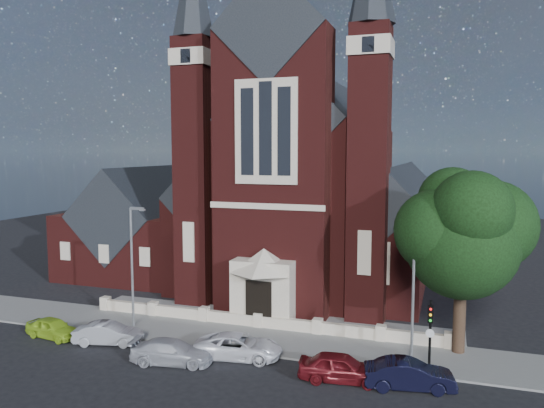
{
  "coord_description": "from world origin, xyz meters",
  "views": [
    {
      "loc": [
        11.72,
        -25.62,
        11.75
      ],
      "look_at": [
        -0.93,
        12.0,
        7.74
      ],
      "focal_mm": 35.0,
      "sensor_mm": 36.0,
      "label": 1
    }
  ],
  "objects_px": {
    "street_lamp_right": "(415,281)",
    "car_white_suv": "(238,346)",
    "street_tree": "(464,236)",
    "street_lamp_left": "(133,260)",
    "car_lime_van": "(53,328)",
    "car_navy": "(409,375)",
    "car_silver_a": "(108,334)",
    "parish_hall": "(143,232)",
    "traffic_signal": "(430,327)",
    "church": "(318,189)",
    "car_silver_b": "(172,352)",
    "car_dark_red": "(341,367)"
  },
  "relations": [
    {
      "from": "car_lime_van",
      "to": "car_silver_a",
      "type": "height_order",
      "value": "car_silver_a"
    },
    {
      "from": "street_lamp_right",
      "to": "car_silver_a",
      "type": "height_order",
      "value": "street_lamp_right"
    },
    {
      "from": "traffic_signal",
      "to": "car_silver_b",
      "type": "height_order",
      "value": "traffic_signal"
    },
    {
      "from": "car_silver_b",
      "to": "car_navy",
      "type": "bearing_deg",
      "value": -96.42
    },
    {
      "from": "traffic_signal",
      "to": "car_silver_a",
      "type": "height_order",
      "value": "traffic_signal"
    },
    {
      "from": "church",
      "to": "traffic_signal",
      "type": "distance_m",
      "value": 23.94
    },
    {
      "from": "traffic_signal",
      "to": "car_silver_b",
      "type": "xyz_separation_m",
      "value": [
        -13.57,
        -2.97,
        -1.92
      ]
    },
    {
      "from": "car_silver_a",
      "to": "car_dark_red",
      "type": "xyz_separation_m",
      "value": [
        14.44,
        -0.63,
        0.07
      ]
    },
    {
      "from": "church",
      "to": "car_dark_red",
      "type": "height_order",
      "value": "church"
    },
    {
      "from": "car_lime_van",
      "to": "parish_hall",
      "type": "bearing_deg",
      "value": 22.47
    },
    {
      "from": "traffic_signal",
      "to": "car_white_suv",
      "type": "bearing_deg",
      "value": -174.03
    },
    {
      "from": "car_lime_van",
      "to": "car_white_suv",
      "type": "distance_m",
      "value": 12.32
    },
    {
      "from": "car_silver_a",
      "to": "car_navy",
      "type": "height_order",
      "value": "car_navy"
    },
    {
      "from": "street_lamp_left",
      "to": "car_lime_van",
      "type": "height_order",
      "value": "street_lamp_left"
    },
    {
      "from": "street_lamp_left",
      "to": "car_dark_red",
      "type": "distance_m",
      "value": 15.63
    },
    {
      "from": "car_navy",
      "to": "car_silver_a",
      "type": "bearing_deg",
      "value": 77.39
    },
    {
      "from": "car_silver_a",
      "to": "car_navy",
      "type": "xyz_separation_m",
      "value": [
        17.83,
        -0.41,
        0.06
      ]
    },
    {
      "from": "car_silver_b",
      "to": "car_dark_red",
      "type": "distance_m",
      "value": 9.35
    },
    {
      "from": "parish_hall",
      "to": "car_lime_van",
      "type": "bearing_deg",
      "value": -75.97
    },
    {
      "from": "street_lamp_right",
      "to": "car_navy",
      "type": "height_order",
      "value": "street_lamp_right"
    },
    {
      "from": "parish_hall",
      "to": "street_tree",
      "type": "distance_m",
      "value": 31.27
    },
    {
      "from": "street_lamp_right",
      "to": "car_lime_van",
      "type": "bearing_deg",
      "value": -171.24
    },
    {
      "from": "church",
      "to": "street_tree",
      "type": "bearing_deg",
      "value": -53.83
    },
    {
      "from": "street_tree",
      "to": "street_lamp_left",
      "type": "distance_m",
      "value": 20.71
    },
    {
      "from": "car_white_suv",
      "to": "car_navy",
      "type": "height_order",
      "value": "car_navy"
    },
    {
      "from": "street_tree",
      "to": "street_lamp_right",
      "type": "height_order",
      "value": "street_tree"
    },
    {
      "from": "street_tree",
      "to": "car_silver_a",
      "type": "relative_size",
      "value": 2.64
    },
    {
      "from": "street_lamp_right",
      "to": "car_lime_van",
      "type": "height_order",
      "value": "street_lamp_right"
    },
    {
      "from": "street_lamp_left",
      "to": "car_dark_red",
      "type": "xyz_separation_m",
      "value": [
        14.65,
        -3.82,
        -3.86
      ]
    },
    {
      "from": "street_lamp_right",
      "to": "car_lime_van",
      "type": "xyz_separation_m",
      "value": [
        -21.75,
        -3.35,
        -3.96
      ]
    },
    {
      "from": "church",
      "to": "car_navy",
      "type": "distance_m",
      "value": 25.82
    },
    {
      "from": "traffic_signal",
      "to": "car_white_suv",
      "type": "height_order",
      "value": "traffic_signal"
    },
    {
      "from": "traffic_signal",
      "to": "car_navy",
      "type": "height_order",
      "value": "traffic_signal"
    },
    {
      "from": "parish_hall",
      "to": "car_dark_red",
      "type": "xyz_separation_m",
      "value": [
        22.74,
        -17.82,
        -3.28
      ]
    },
    {
      "from": "street_lamp_left",
      "to": "street_lamp_right",
      "type": "height_order",
      "value": "same"
    },
    {
      "from": "street_lamp_left",
      "to": "street_lamp_right",
      "type": "xyz_separation_m",
      "value": [
        18.0,
        0.0,
        0.0
      ]
    },
    {
      "from": "car_silver_a",
      "to": "car_white_suv",
      "type": "bearing_deg",
      "value": -101.63
    },
    {
      "from": "car_white_suv",
      "to": "car_silver_b",
      "type": "bearing_deg",
      "value": 112.0
    },
    {
      "from": "traffic_signal",
      "to": "car_white_suv",
      "type": "xyz_separation_m",
      "value": [
        -10.36,
        -1.08,
        -1.9
      ]
    },
    {
      "from": "street_lamp_right",
      "to": "car_dark_red",
      "type": "relative_size",
      "value": 1.87
    },
    {
      "from": "car_silver_b",
      "to": "street_tree",
      "type": "bearing_deg",
      "value": -78.26
    },
    {
      "from": "street_tree",
      "to": "traffic_signal",
      "type": "xyz_separation_m",
      "value": [
        -1.6,
        -3.28,
        -4.38
      ]
    },
    {
      "from": "street_lamp_right",
      "to": "car_white_suv",
      "type": "height_order",
      "value": "street_lamp_right"
    },
    {
      "from": "street_lamp_left",
      "to": "car_lime_van",
      "type": "relative_size",
      "value": 2.17
    },
    {
      "from": "car_white_suv",
      "to": "car_navy",
      "type": "xyz_separation_m",
      "value": [
        9.49,
        -0.95,
        0.04
      ]
    },
    {
      "from": "street_lamp_right",
      "to": "traffic_signal",
      "type": "distance_m",
      "value": 2.71
    },
    {
      "from": "street_tree",
      "to": "parish_hall",
      "type": "bearing_deg",
      "value": 156.74
    },
    {
      "from": "traffic_signal",
      "to": "car_dark_red",
      "type": "relative_size",
      "value": 0.93
    },
    {
      "from": "parish_hall",
      "to": "car_white_suv",
      "type": "height_order",
      "value": "parish_hall"
    },
    {
      "from": "street_lamp_left",
      "to": "car_white_suv",
      "type": "distance_m",
      "value": 9.77
    }
  ]
}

